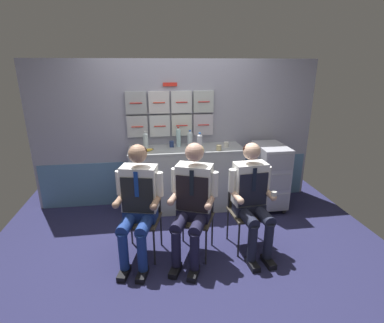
{
  "coord_description": "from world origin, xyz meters",
  "views": [
    {
      "loc": [
        -0.42,
        -2.93,
        2.08
      ],
      "look_at": [
        0.04,
        0.19,
        1.03
      ],
      "focal_mm": 27.51,
      "sensor_mm": 36.0,
      "label": 1
    }
  ],
  "objects": [
    {
      "name": "service_trolley",
      "position": [
        1.32,
        0.94,
        0.51
      ],
      "size": [
        0.4,
        0.65,
        0.96
      ],
      "color": "black",
      "rests_on": "ground"
    },
    {
      "name": "water_bottle_clear",
      "position": [
        0.25,
        0.9,
        1.06
      ],
      "size": [
        0.07,
        0.07,
        0.26
      ],
      "color": "silver",
      "rests_on": "galley_counter"
    },
    {
      "name": "crew_member_by_counter",
      "position": [
        0.68,
        -0.08,
        0.7
      ],
      "size": [
        0.5,
        0.64,
        1.27
      ],
      "color": "black",
      "rests_on": "ground"
    },
    {
      "name": "crew_member_left",
      "position": [
        -0.57,
        -0.05,
        0.72
      ],
      "size": [
        0.54,
        0.69,
        1.29
      ],
      "color": "black",
      "rests_on": "ground"
    },
    {
      "name": "folding_chair_left",
      "position": [
        -0.53,
        0.1,
        0.52
      ],
      "size": [
        0.49,
        0.49,
        0.84
      ],
      "color": "#2D2D33",
      "rests_on": "ground"
    },
    {
      "name": "sparkling_bottle_green",
      "position": [
        -0.01,
        1.19,
        1.07
      ],
      "size": [
        0.06,
        0.06,
        0.29
      ],
      "color": "#ABD3D8",
      "rests_on": "galley_counter"
    },
    {
      "name": "coffee_cup_spare",
      "position": [
        0.53,
        0.91,
        0.97
      ],
      "size": [
        0.07,
        0.07,
        0.07
      ],
      "color": "tan",
      "rests_on": "galley_counter"
    },
    {
      "name": "water_bottle_blue_cap",
      "position": [
        0.15,
        1.16,
        1.05
      ],
      "size": [
        0.07,
        0.07,
        0.24
      ],
      "color": "silver",
      "rests_on": "galley_counter"
    },
    {
      "name": "ground",
      "position": [
        0.0,
        0.0,
        -0.02
      ],
      "size": [
        4.8,
        4.8,
        0.04
      ],
      "primitive_type": "cube",
      "color": "#242449"
    },
    {
      "name": "snack_banana",
      "position": [
        -0.46,
        0.99,
        0.95
      ],
      "size": [
        0.17,
        0.1,
        0.04
      ],
      "color": "yellow",
      "rests_on": "galley_counter"
    },
    {
      "name": "galley_bulkhead",
      "position": [
        -0.01,
        1.37,
        1.06
      ],
      "size": [
        4.2,
        0.14,
        2.15
      ],
      "color": "#9999AD",
      "rests_on": "ground"
    },
    {
      "name": "coffee_cup_white",
      "position": [
        0.67,
        1.06,
        0.97
      ],
      "size": [
        0.07,
        0.07,
        0.07
      ],
      "color": "silver",
      "rests_on": "galley_counter"
    },
    {
      "name": "galley_counter",
      "position": [
        0.09,
        1.09,
        0.47
      ],
      "size": [
        1.64,
        0.53,
        0.93
      ],
      "color": "#A8ACB0",
      "rests_on": "ground"
    },
    {
      "name": "crew_member_right",
      "position": [
        0.0,
        -0.1,
        0.72
      ],
      "size": [
        0.58,
        0.71,
        1.3
      ],
      "color": "black",
      "rests_on": "ground"
    },
    {
      "name": "espresso_cup_small",
      "position": [
        -0.11,
        1.17,
        0.98
      ],
      "size": [
        0.06,
        0.06,
        0.09
      ],
      "color": "navy",
      "rests_on": "galley_counter"
    },
    {
      "name": "folding_chair_by_counter",
      "position": [
        0.67,
        0.08,
        0.52
      ],
      "size": [
        0.43,
        0.44,
        0.84
      ],
      "color": "#2D2D33",
      "rests_on": "ground"
    },
    {
      "name": "water_bottle_short",
      "position": [
        -0.48,
        1.15,
        1.05
      ],
      "size": [
        0.07,
        0.07,
        0.25
      ],
      "color": "silver",
      "rests_on": "galley_counter"
    },
    {
      "name": "folding_chair_right",
      "position": [
        0.07,
        0.04,
        0.52
      ],
      "size": [
        0.52,
        0.52,
        0.84
      ],
      "color": "#2D2D33",
      "rests_on": "ground"
    }
  ]
}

